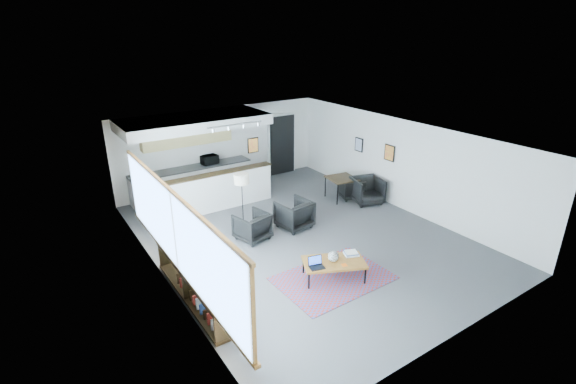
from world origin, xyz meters
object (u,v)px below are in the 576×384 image
ceramic_pot (333,256)px  armchair_left (252,225)px  floor_lamp (242,181)px  laptop (316,264)px  dining_table (342,180)px  dining_chair_near (367,191)px  dining_chair_far (351,189)px  coffee_table (334,263)px  armchair_right (294,213)px  book_stack (351,253)px  microwave (209,159)px

ceramic_pot → armchair_left: 2.56m
floor_lamp → laptop: bearing=-91.8°
floor_lamp → dining_table: size_ratio=1.53×
floor_lamp → dining_chair_near: 3.98m
floor_lamp → dining_chair_far: (3.65, -0.26, -0.94)m
coffee_table → dining_chair_far: dining_chair_far is taller
armchair_right → dining_chair_near: 2.79m
book_stack → floor_lamp: floor_lamp is taller
microwave → dining_chair_near: bearing=-51.5°
dining_chair_far → ceramic_pot: bearing=63.4°
dining_table → laptop: bearing=-136.8°
dining_table → microwave: 4.21m
dining_chair_near → microwave: size_ratio=1.46×
laptop → armchair_left: 2.46m
coffee_table → armchair_left: bearing=127.4°
floor_lamp → ceramic_pot: bearing=-84.8°
armchair_right → microwave: size_ratio=1.66×
ceramic_pot → floor_lamp: (-0.31, 3.43, 0.70)m
armchair_left → dining_table: bearing=179.8°
armchair_left → laptop: bearing=80.1°
dining_chair_far → microwave: 4.56m
laptop → ceramic_pot: bearing=8.3°
armchair_left → dining_table: 3.68m
laptop → microwave: (0.37, 6.06, 0.62)m
floor_lamp → dining_chair_near: size_ratio=1.93×
dining_chair_far → floor_lamp: bearing=15.8°
coffee_table → dining_table: dining_table is taller
dining_chair_near → dining_table: bearing=139.5°
armchair_left → dining_chair_far: bearing=177.0°
dining_table → dining_chair_far: (0.30, -0.12, -0.33)m
ceramic_pot → microwave: 6.13m
coffee_table → laptop: size_ratio=4.19×
floor_lamp → dining_table: 3.41m
coffee_table → microwave: microwave is taller
microwave → coffee_table: bearing=-96.2°
laptop → armchair_left: armchair_left is taller
laptop → dining_table: dining_table is taller
laptop → armchair_right: size_ratio=0.42×
coffee_table → dining_chair_near: (3.47, 2.63, -0.02)m
ceramic_pot → floor_lamp: size_ratio=0.16×
book_stack → armchair_right: 2.49m
dining_chair_near → microwave: 5.02m
ceramic_pot → dining_chair_far: (3.34, 3.17, -0.24)m
floor_lamp → dining_table: bearing=-2.4°
ceramic_pot → armchair_right: size_ratio=0.28×
book_stack → microwave: bearing=95.1°
laptop → dining_chair_far: size_ratio=0.58×
laptop → book_stack: bearing=10.3°
coffee_table → floor_lamp: floor_lamp is taller
dining_table → armchair_right: bearing=-160.6°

